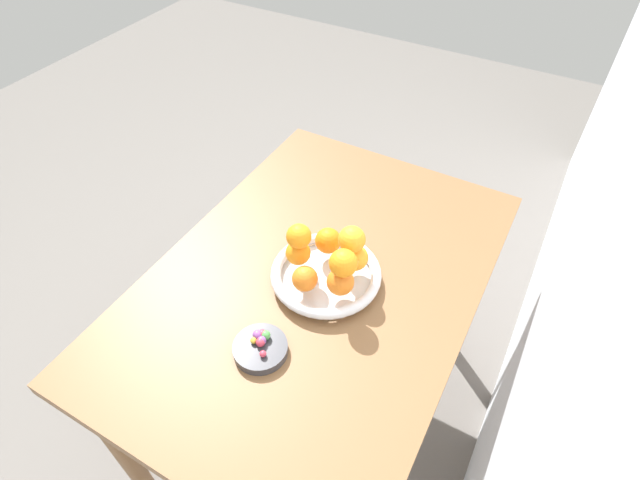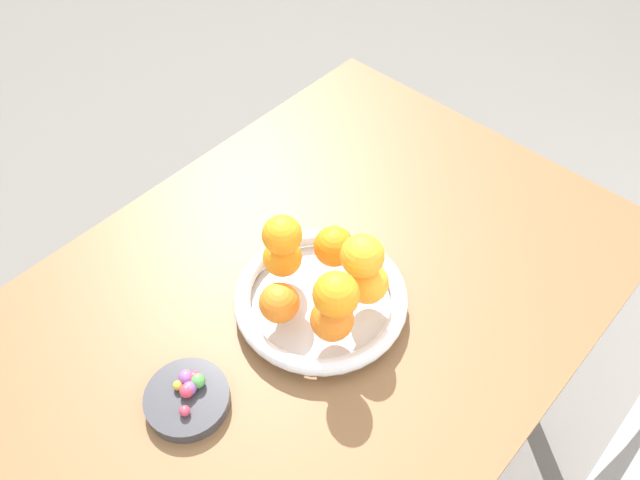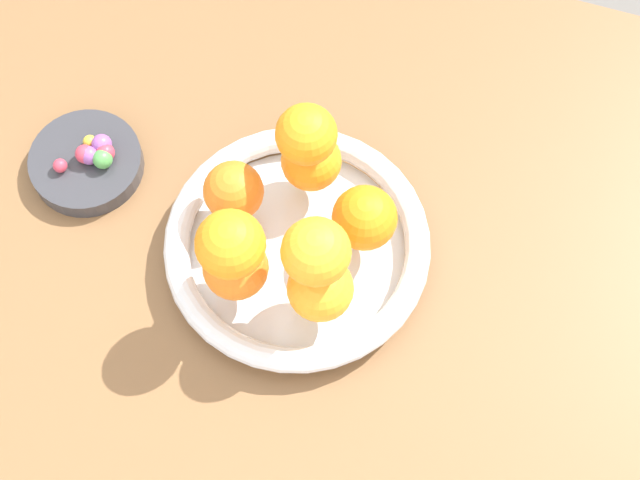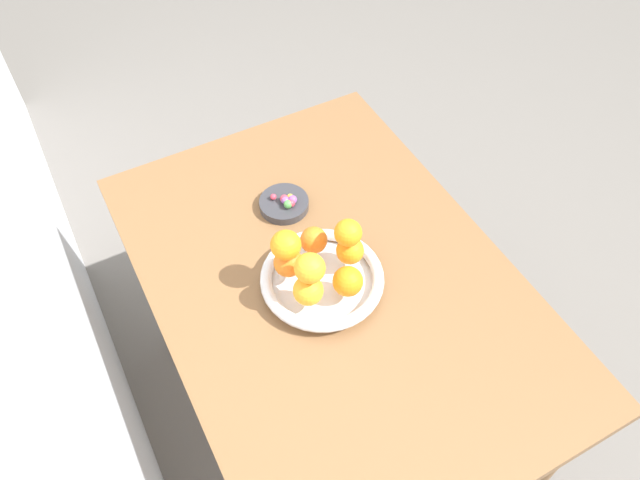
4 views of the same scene
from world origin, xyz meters
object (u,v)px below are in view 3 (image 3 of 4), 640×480
Objects in this scene: candy_ball_1 at (104,157)px; candy_ball_5 at (90,154)px; orange_6 at (306,134)px; candy_ball_2 at (102,144)px; dining_table at (307,264)px; orange_3 at (311,161)px; candy_ball_3 at (84,156)px; orange_2 at (364,220)px; orange_5 at (316,252)px; orange_0 at (236,267)px; orange_1 at (320,289)px; candy_ball_6 at (105,153)px; orange_7 at (230,244)px; candy_ball_4 at (60,166)px; fruit_bowl at (294,245)px; candy_dish at (88,159)px; candy_ball_0 at (90,142)px; orange_4 at (233,191)px.

candy_ball_1 is 1.06× the size of candy_ball_5.
orange_6 is 2.77× the size of candy_ball_2.
orange_3 reaches higher than dining_table.
candy_ball_2 reaches higher than candy_ball_3.
orange_2 is 0.10m from orange_5.
orange_0 is (0.04, 0.09, 0.16)m from dining_table.
candy_ball_3 is at bearing 10.04° from orange_6.
orange_6 reaches higher than orange_1.
orange_1 is at bearing 163.30° from candy_ball_5.
orange_2 is 1.08× the size of orange_6.
orange_5 reaches higher than candy_ball_6.
orange_7 is 0.25m from candy_ball_3.
orange_7 is 0.24m from candy_ball_2.
candy_ball_2 is 1.06× the size of candy_ball_3.
orange_1 reaches higher than candy_ball_2.
orange_1 is 0.15m from orange_6.
orange_6 is 0.28m from candy_ball_4.
orange_1 reaches higher than orange_3.
orange_1 reaches higher than candy_ball_3.
fruit_bowl is 0.25m from candy_dish.
candy_ball_0 is 0.70× the size of candy_ball_1.
orange_4 is 2.80× the size of candy_ball_2.
orange_4 is at bearing -68.46° from orange_7.
orange_5 is at bearing 115.43° from dining_table.
candy_ball_6 is (0.26, -0.08, -0.10)m from orange_5.
candy_ball_1 is (0.28, -0.00, -0.04)m from orange_2.
candy_ball_2 reaches higher than fruit_bowl.
dining_table is 0.17m from orange_2.
orange_0 is 1.05× the size of orange_4.
orange_4 is (0.03, -0.08, -0.00)m from orange_0.
candy_ball_1 and candy_ball_3 have the same top height.
orange_7 is at bearing 60.75° from fruit_bowl.
dining_table is 0.17m from orange_3.
orange_7 is (0.03, 0.14, 0.07)m from orange_3.
orange_4 is at bearing 172.97° from candy_ball_6.
orange_5 is 3.14× the size of candy_ball_3.
candy_ball_2 is (0.27, -0.10, -0.04)m from orange_1.
orange_5 is 4.26× the size of candy_ball_4.
candy_ball_6 is (-0.01, -0.01, -0.00)m from candy_ball_5.
orange_2 is (-0.10, -0.08, 0.00)m from orange_0.
orange_7 is (-0.21, 0.10, 0.13)m from candy_dish.
orange_2 is 0.31m from candy_ball_3.
candy_ball_0 is 0.01m from candy_ball_2.
orange_4 is 4.13× the size of candy_ball_0.
orange_6 is at bearing -66.49° from orange_1.
orange_5 is 0.29m from candy_ball_6.
orange_1 is at bearing -174.28° from orange_7.
orange_4 is 2.98× the size of candy_ball_3.
orange_2 is 1.06× the size of orange_3.
orange_1 is 0.14m from orange_3.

